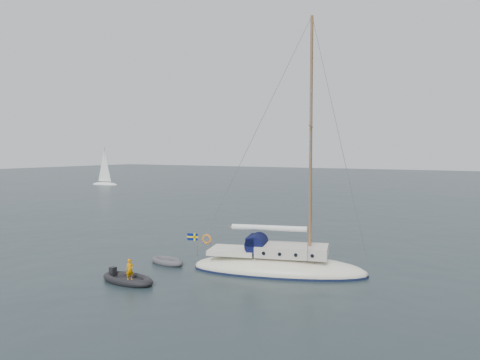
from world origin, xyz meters
The scene contains 5 objects.
ground centered at (0.00, 0.00, 0.00)m, with size 300.00×300.00×0.00m, color black.
sailboat centered at (3.00, 0.17, 1.13)m, with size 10.50×3.14×14.96m.
dinghy centered at (-3.81, -1.42, 0.16)m, with size 2.59×1.17×0.37m.
rib centered at (-3.05, -5.65, 0.20)m, with size 3.40×1.55×1.29m.
distant_yacht_a centered at (-56.21, 43.77, 3.43)m, with size 6.05×3.23×8.02m.
Camera 1 is at (14.27, -23.71, 6.99)m, focal length 35.00 mm.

